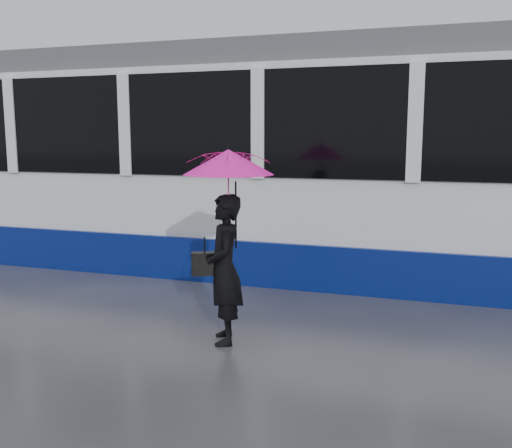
% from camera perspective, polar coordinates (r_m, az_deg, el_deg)
% --- Properties ---
extents(ground, '(90.00, 90.00, 0.00)m').
position_cam_1_polar(ground, '(6.48, 3.58, -9.58)').
color(ground, '#2A2A2F').
rests_on(ground, ground).
extents(rails, '(34.00, 1.51, 0.02)m').
position_cam_1_polar(rails, '(8.83, 7.79, -4.60)').
color(rails, '#3F3D38').
rests_on(rails, ground).
extents(tram, '(26.00, 2.56, 3.35)m').
position_cam_1_polar(tram, '(8.67, 5.93, 6.07)').
color(tram, white).
rests_on(tram, ground).
extents(woman, '(0.55, 0.64, 1.48)m').
position_cam_1_polar(woman, '(5.64, -3.17, -4.54)').
color(woman, black).
rests_on(woman, ground).
extents(umbrella, '(1.16, 1.16, 1.00)m').
position_cam_1_polar(umbrella, '(5.48, -2.76, 4.45)').
color(umbrella, '#E01266').
rests_on(umbrella, ground).
extents(handbag, '(0.29, 0.22, 0.41)m').
position_cam_1_polar(handbag, '(5.73, -5.15, -3.97)').
color(handbag, black).
rests_on(handbag, ground).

